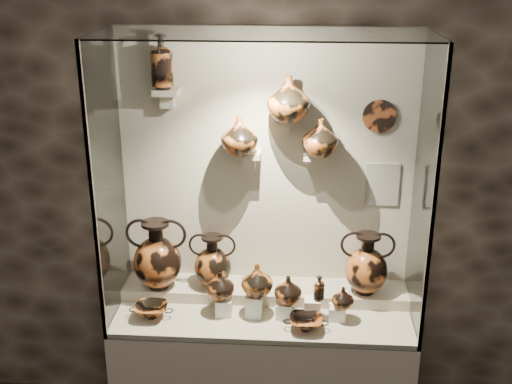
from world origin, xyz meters
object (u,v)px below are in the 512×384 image
amphora_mid (213,261)px  lekythos_tall (162,59)px  amphora_right (367,263)px  kylix_right (306,322)px  amphora_left (157,255)px  kylix_left (151,310)px  ovoid_vase_c (320,137)px  jug_b (257,280)px  ovoid_vase_a (239,135)px  jug_e (343,298)px  jug_a (220,284)px  ovoid_vase_b (288,98)px  lekythos_small (319,287)px

amphora_mid → lekythos_tall: (-0.26, 0.07, 1.17)m
amphora_right → kylix_right: size_ratio=1.58×
amphora_left → amphora_mid: size_ratio=1.29×
kylix_left → ovoid_vase_c: bearing=-0.5°
amphora_left → lekythos_tall: bearing=82.9°
jug_b → lekythos_tall: 1.32m
ovoid_vase_a → amphora_right: bearing=-10.6°
jug_b → jug_e: size_ratio=1.46×
jug_a → kylix_right: (0.49, -0.14, -0.14)m
lekythos_tall → ovoid_vase_a: lekythos_tall is taller
ovoid_vase_a → ovoid_vase_b: 0.34m
kylix_left → ovoid_vase_c: 1.35m
amphora_mid → kylix_left: bearing=-135.0°
lekythos_tall → lekythos_small: bearing=2.1°
jug_e → lekythos_small: 0.14m
amphora_left → ovoid_vase_c: bearing=28.5°
amphora_left → kylix_left: 0.33m
amphora_right → ovoid_vase_b: (-0.47, 0.03, 0.95)m
kylix_right → lekythos_tall: size_ratio=0.72×
amphora_left → jug_b: (0.60, -0.16, -0.06)m
jug_a → ovoid_vase_c: (0.54, 0.23, 0.81)m
jug_a → ovoid_vase_a: (0.09, 0.22, 0.81)m
amphora_mid → jug_a: bearing=-64.5°
amphora_mid → jug_a: size_ratio=1.97×
jug_a → jug_b: size_ratio=0.90×
jug_e → kylix_right: jug_e is taller
lekythos_small → ovoid_vase_b: 1.05m
ovoid_vase_a → kylix_left: bearing=-155.5°
ovoid_vase_c → jug_e: bearing=-68.8°
jug_b → kylix_left: bearing=-167.4°
jug_a → ovoid_vase_a: size_ratio=0.78×
ovoid_vase_c → amphora_left: bearing=175.5°
jug_a → jug_b: (0.21, -0.00, 0.04)m
amphora_right → ovoid_vase_c: ovoid_vase_c is taller
kylix_left → jug_a: bearing=-7.6°
ovoid_vase_b → jug_e: bearing=-26.5°
ovoid_vase_c → lekythos_tall: bearing=168.9°
jug_b → jug_e: jug_b is taller
jug_a → amphora_mid: bearing=100.2°
amphora_left → lekythos_tall: size_ratio=1.30×
lekythos_small → lekythos_tall: lekythos_tall is taller
kylix_left → ovoid_vase_a: bearing=13.1°
amphora_mid → jug_b: bearing=-28.6°
amphora_right → jug_b: 0.65m
lekythos_small → amphora_left: bearing=-173.7°
amphora_left → amphora_right: size_ratio=1.14×
amphora_left → kylix_right: amphora_left is taller
lekythos_tall → ovoid_vase_c: 0.96m
jug_a → ovoid_vase_a: 0.85m
jug_a → lekythos_small: size_ratio=1.03×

